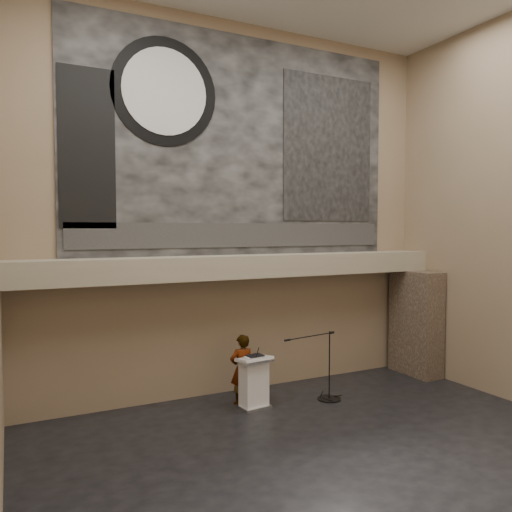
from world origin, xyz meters
TOP-DOWN VIEW (x-y plane):
  - floor at (0.00, 0.00)m, footprint 10.00×10.00m
  - wall_back at (0.00, 4.00)m, footprint 10.00×0.02m
  - soffit at (0.00, 3.60)m, footprint 10.00×0.80m
  - sprinkler_left at (-1.60, 3.55)m, footprint 0.04×0.04m
  - sprinkler_right at (1.90, 3.55)m, footprint 0.04×0.04m
  - banner at (0.00, 3.97)m, footprint 8.00×0.05m
  - banner_text_strip at (0.00, 3.93)m, footprint 7.76×0.02m
  - banner_clock_rim at (-1.80, 3.93)m, footprint 2.30×0.02m
  - banner_clock_face at (-1.80, 3.91)m, footprint 1.84×0.02m
  - banner_building_print at (2.40, 3.93)m, footprint 2.60×0.02m
  - banner_brick_print at (-3.40, 3.93)m, footprint 1.10×0.02m
  - stone_pier at (4.65, 3.15)m, footprint 0.60×1.40m
  - lectern at (-0.29, 2.73)m, footprint 0.74×0.56m
  - binder at (-0.24, 2.76)m, footprint 0.34×0.28m
  - papers at (-0.37, 2.73)m, footprint 0.21×0.27m
  - speaker_person at (-0.39, 3.11)m, footprint 0.56×0.37m
  - mic_stand at (1.43, 2.49)m, footprint 1.53×0.52m

SIDE VIEW (x-z plane):
  - floor at x=0.00m, z-range 0.00..0.00m
  - mic_stand at x=1.43m, z-range -0.53..1.00m
  - lectern at x=-0.29m, z-range -0.01..1.12m
  - speaker_person at x=-0.39m, z-range 0.00..1.52m
  - papers at x=-0.37m, z-range 1.10..1.10m
  - binder at x=-0.24m, z-range 1.10..1.14m
  - stone_pier at x=4.65m, z-range 0.00..2.70m
  - sprinkler_left at x=-1.60m, z-range 2.64..2.70m
  - sprinkler_right at x=1.90m, z-range 2.64..2.70m
  - soffit at x=0.00m, z-range 2.70..3.20m
  - banner_text_strip at x=0.00m, z-range 3.38..3.93m
  - wall_back at x=0.00m, z-range 0.00..8.50m
  - banner_brick_print at x=-3.40m, z-range 3.80..7.00m
  - banner at x=0.00m, z-range 3.20..8.20m
  - banner_building_print at x=2.40m, z-range 4.00..7.60m
  - banner_clock_rim at x=-1.80m, z-range 5.55..7.85m
  - banner_clock_face at x=-1.80m, z-range 5.78..7.62m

